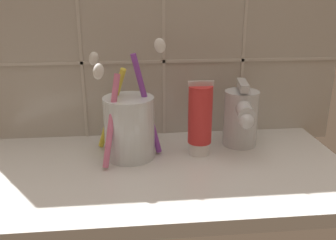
% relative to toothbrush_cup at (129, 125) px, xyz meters
% --- Properties ---
extents(sink_counter, '(0.56, 0.29, 0.02)m').
position_rel_toothbrush_cup_xyz_m(sink_counter, '(0.05, -0.04, -0.06)').
color(sink_counter, silver).
rests_on(sink_counter, ground).
extents(tile_wall_backsplash, '(0.66, 0.02, 0.41)m').
position_rel_toothbrush_cup_xyz_m(tile_wall_backsplash, '(0.05, 0.10, 0.13)').
color(tile_wall_backsplash, '#B7B2A8').
rests_on(tile_wall_backsplash, ground).
extents(toothbrush_cup, '(0.13, 0.11, 0.19)m').
position_rel_toothbrush_cup_xyz_m(toothbrush_cup, '(0.00, 0.00, 0.00)').
color(toothbrush_cup, silver).
rests_on(toothbrush_cup, sink_counter).
extents(toothpaste_tube, '(0.04, 0.04, 0.12)m').
position_rel_toothbrush_cup_xyz_m(toothpaste_tube, '(0.11, -0.00, 0.01)').
color(toothpaste_tube, white).
rests_on(toothpaste_tube, sink_counter).
extents(sink_faucet, '(0.06, 0.11, 0.11)m').
position_rel_toothbrush_cup_xyz_m(sink_faucet, '(0.19, 0.03, -0.00)').
color(sink_faucet, silver).
rests_on(sink_faucet, sink_counter).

